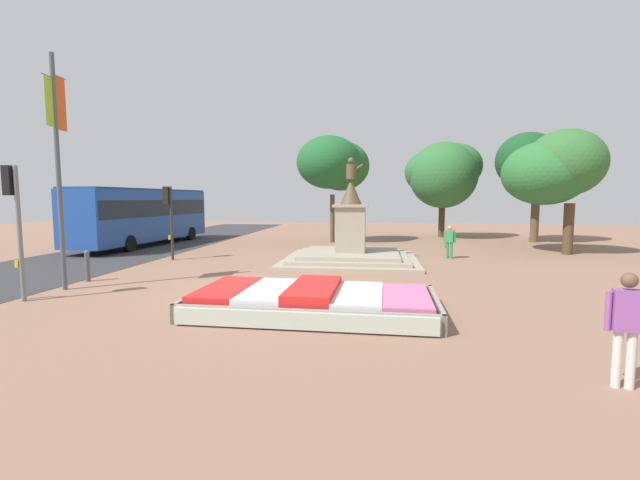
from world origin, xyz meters
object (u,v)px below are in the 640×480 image
object	(u,v)px
statue_monument	(351,246)
city_bus	(144,213)
traffic_light_mid_block	(169,209)
kerb_bollard_mid_a	(23,285)
pedestrian_with_handbag	(449,240)
flower_planter	(311,301)
traffic_light_near_crossing	(15,209)
pedestrian_near_planter	(626,322)
banner_pole	(58,162)
kerb_bollard_mid_b	(87,265)

from	to	relation	value
statue_monument	city_bus	size ratio (longest dim) A/B	0.53
traffic_light_mid_block	kerb_bollard_mid_a	size ratio (longest dim) A/B	4.14
pedestrian_with_handbag	flower_planter	bearing A→B (deg)	-115.91
traffic_light_near_crossing	pedestrian_near_planter	size ratio (longest dim) A/B	2.12
pedestrian_with_handbag	kerb_bollard_mid_a	distance (m)	16.66
banner_pole	kerb_bollard_mid_a	size ratio (longest dim) A/B	8.78
banner_pole	pedestrian_near_planter	size ratio (longest dim) A/B	4.07
kerb_bollard_mid_a	banner_pole	bearing A→B (deg)	81.49
flower_planter	pedestrian_with_handbag	world-z (taller)	pedestrian_with_handbag
pedestrian_with_handbag	pedestrian_near_planter	distance (m)	14.00
city_bus	kerb_bollard_mid_b	distance (m)	11.66
flower_planter	traffic_light_mid_block	xyz separation A→B (m)	(-7.81, 8.21, 2.05)
traffic_light_near_crossing	city_bus	xyz separation A→B (m)	(-4.07, 13.69, -0.61)
flower_planter	kerb_bollard_mid_b	world-z (taller)	kerb_bollard_mid_b
banner_pole	pedestrian_with_handbag	xyz separation A→B (m)	(13.07, 8.68, -3.06)
statue_monument	traffic_light_mid_block	distance (m)	8.47
city_bus	kerb_bollard_mid_a	distance (m)	14.18
kerb_bollard_mid_a	kerb_bollard_mid_b	size ratio (longest dim) A/B	0.76
flower_planter	traffic_light_mid_block	world-z (taller)	traffic_light_mid_block
traffic_light_mid_block	city_bus	bearing A→B (deg)	128.19
traffic_light_near_crossing	kerb_bollard_mid_b	xyz separation A→B (m)	(-0.02, 2.84, -1.99)
flower_planter	city_bus	bearing A→B (deg)	131.49
flower_planter	pedestrian_with_handbag	xyz separation A→B (m)	(5.04, 10.38, 0.58)
statue_monument	pedestrian_with_handbag	size ratio (longest dim) A/B	3.80
pedestrian_near_planter	traffic_light_mid_block	bearing A→B (deg)	137.87
flower_planter	city_bus	xyz separation A→B (m)	(-12.24, 13.84, 1.67)
traffic_light_mid_block	city_bus	xyz separation A→B (m)	(-4.43, 5.63, -0.38)
traffic_light_near_crossing	traffic_light_mid_block	xyz separation A→B (m)	(0.35, 8.06, -0.23)
pedestrian_near_planter	kerb_bollard_mid_b	size ratio (longest dim) A/B	1.63
banner_pole	kerb_bollard_mid_b	bearing A→B (deg)	97.28
pedestrian_near_planter	statue_monument	bearing A→B (deg)	111.08
pedestrian_with_handbag	kerb_bollard_mid_b	world-z (taller)	pedestrian_with_handbag
flower_planter	banner_pole	world-z (taller)	banner_pole
statue_monument	pedestrian_with_handbag	world-z (taller)	statue_monument
city_bus	pedestrian_near_planter	size ratio (longest dim) A/B	6.42
pedestrian_near_planter	banner_pole	bearing A→B (deg)	158.19
traffic_light_mid_block	flower_planter	bearing A→B (deg)	-46.42
traffic_light_near_crossing	pedestrian_with_handbag	world-z (taller)	traffic_light_near_crossing
flower_planter	traffic_light_mid_block	size ratio (longest dim) A/B	1.82
traffic_light_mid_block	banner_pole	bearing A→B (deg)	-91.86
flower_planter	city_bus	size ratio (longest dim) A/B	0.54
banner_pole	pedestrian_near_planter	bearing A→B (deg)	-21.81
statue_monument	traffic_light_near_crossing	xyz separation A→B (m)	(-8.65, -8.64, 1.85)
pedestrian_near_planter	kerb_bollard_mid_a	xyz separation A→B (m)	(-13.50, 3.94, -0.59)
banner_pole	kerb_bollard_mid_b	xyz separation A→B (m)	(-0.17, 1.30, -3.36)
pedestrian_near_planter	kerb_bollard_mid_a	distance (m)	14.07
city_bus	pedestrian_near_planter	bearing A→B (deg)	-44.93
pedestrian_with_handbag	pedestrian_near_planter	world-z (taller)	pedestrian_near_planter
kerb_bollard_mid_a	city_bus	bearing A→B (deg)	106.52
city_bus	kerb_bollard_mid_a	xyz separation A→B (m)	(4.01, -13.52, -1.53)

